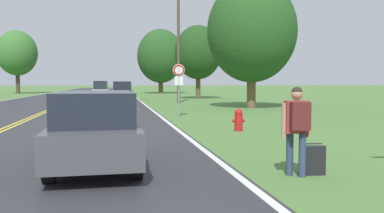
% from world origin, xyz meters
% --- Properties ---
extents(hitchhiker_person, '(0.57, 0.42, 1.68)m').
position_xyz_m(hitchhiker_person, '(7.41, 4.40, 1.03)').
color(hitchhiker_person, navy).
rests_on(hitchhiker_person, ground).
extents(suitcase, '(0.43, 0.16, 0.61)m').
position_xyz_m(suitcase, '(7.78, 4.46, 0.28)').
color(suitcase, black).
rests_on(suitcase, ground).
extents(fire_hydrant, '(0.46, 0.30, 0.81)m').
position_xyz_m(fire_hydrant, '(8.44, 11.38, 0.41)').
color(fire_hydrant, red).
rests_on(fire_hydrant, ground).
extents(traffic_sign, '(0.60, 0.10, 2.67)m').
position_xyz_m(traffic_sign, '(7.26, 17.80, 2.02)').
color(traffic_sign, gray).
rests_on(traffic_sign, ground).
extents(utility_pole_midground, '(1.80, 0.24, 9.43)m').
position_xyz_m(utility_pole_midground, '(9.21, 30.64, 4.87)').
color(utility_pole_midground, brown).
rests_on(utility_pole_midground, ground).
extents(tree_left_verge, '(7.28, 7.28, 10.00)m').
position_xyz_m(tree_left_verge, '(11.04, 60.92, 5.80)').
color(tree_left_verge, brown).
rests_on(tree_left_verge, ground).
extents(tree_behind_sign, '(5.97, 5.97, 9.61)m').
position_xyz_m(tree_behind_sign, '(-10.62, 63.40, 6.16)').
color(tree_behind_sign, '#473828').
rests_on(tree_behind_sign, ground).
extents(tree_right_cluster, '(4.94, 4.94, 7.74)m').
position_xyz_m(tree_right_cluster, '(12.69, 39.60, 4.88)').
color(tree_right_cluster, brown).
rests_on(tree_right_cluster, ground).
extents(tree_far_back, '(6.02, 6.02, 8.66)m').
position_xyz_m(tree_far_back, '(13.15, 23.75, 5.18)').
color(tree_far_back, brown).
rests_on(tree_far_back, ground).
extents(car_dark_grey_hatchback_nearest, '(1.78, 4.04, 1.57)m').
position_xyz_m(car_dark_grey_hatchback_nearest, '(3.68, 5.98, 0.82)').
color(car_dark_grey_hatchback_nearest, black).
rests_on(car_dark_grey_hatchback_nearest, ground).
extents(car_black_suv_approaching, '(1.98, 4.75, 1.82)m').
position_xyz_m(car_black_suv_approaching, '(4.69, 38.19, 0.96)').
color(car_black_suv_approaching, black).
rests_on(car_black_suv_approaching, ground).
extents(car_silver_van_mid_near, '(1.94, 4.25, 1.89)m').
position_xyz_m(car_silver_van_mid_near, '(2.35, 47.72, 0.97)').
color(car_silver_van_mid_near, black).
rests_on(car_silver_van_mid_near, ground).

